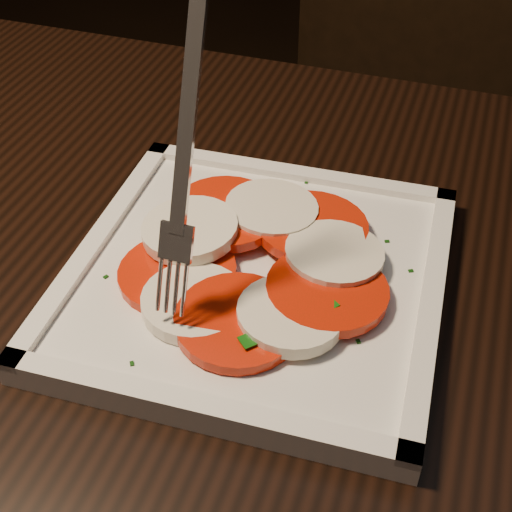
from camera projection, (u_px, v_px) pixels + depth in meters
name	position (u px, v px, depth m)	size (l,w,h in m)	color
table	(157.00, 392.00, 0.58)	(1.26, 0.90, 0.75)	black
chair	(390.00, 80.00, 1.22)	(0.50, 0.50, 0.93)	black
plate	(256.00, 279.00, 0.52)	(0.27, 0.27, 0.01)	white
caprese_salad	(256.00, 261.00, 0.51)	(0.22, 0.22, 0.03)	red
fork	(190.00, 154.00, 0.43)	(0.03, 0.08, 0.18)	white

